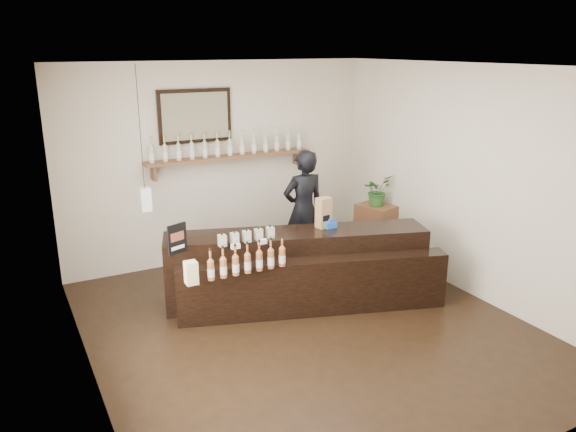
# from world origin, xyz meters

# --- Properties ---
(ground) EXTENTS (5.00, 5.00, 0.00)m
(ground) POSITION_xyz_m (0.00, 0.00, 0.00)
(ground) COLOR black
(ground) RESTS_ON ground
(room_shell) EXTENTS (5.00, 5.00, 5.00)m
(room_shell) POSITION_xyz_m (0.00, 0.00, 1.70)
(room_shell) COLOR beige
(room_shell) RESTS_ON ground
(back_wall_decor) EXTENTS (2.66, 0.96, 1.69)m
(back_wall_decor) POSITION_xyz_m (-0.14, 2.37, 1.75)
(back_wall_decor) COLOR brown
(back_wall_decor) RESTS_ON ground
(counter) EXTENTS (3.14, 1.78, 1.02)m
(counter) POSITION_xyz_m (0.24, 0.58, 0.41)
(counter) COLOR black
(counter) RESTS_ON ground
(promo_sign) EXTENTS (0.23, 0.10, 0.33)m
(promo_sign) POSITION_xyz_m (-1.22, 0.65, 1.04)
(promo_sign) COLOR black
(promo_sign) RESTS_ON counter
(paper_bag) EXTENTS (0.19, 0.15, 0.37)m
(paper_bag) POSITION_xyz_m (0.61, 0.69, 1.06)
(paper_bag) COLOR olive
(paper_bag) RESTS_ON counter
(tape_dispenser) EXTENTS (0.14, 0.06, 0.12)m
(tape_dispenser) POSITION_xyz_m (0.68, 0.62, 0.92)
(tape_dispenser) COLOR blue
(tape_dispenser) RESTS_ON counter
(side_cabinet) EXTENTS (0.50, 0.61, 0.77)m
(side_cabinet) POSITION_xyz_m (2.00, 1.49, 0.38)
(side_cabinet) COLOR brown
(side_cabinet) RESTS_ON ground
(potted_plant) EXTENTS (0.49, 0.46, 0.44)m
(potted_plant) POSITION_xyz_m (2.00, 1.49, 0.99)
(potted_plant) COLOR #2C6026
(potted_plant) RESTS_ON side_cabinet
(shopkeeper) EXTENTS (0.69, 0.46, 1.89)m
(shopkeeper) POSITION_xyz_m (0.82, 1.55, 0.94)
(shopkeeper) COLOR black
(shopkeeper) RESTS_ON ground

